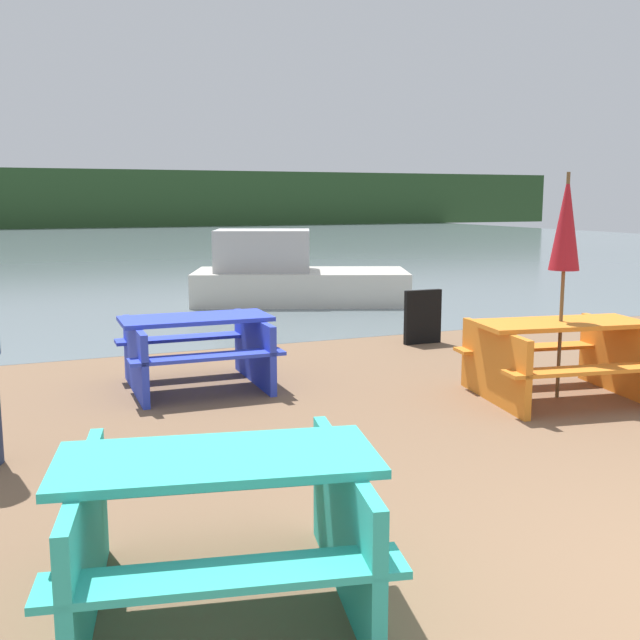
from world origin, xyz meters
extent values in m
cube|color=slate|center=(0.00, 32.48, 0.00)|extent=(60.00, 50.00, 0.00)
cube|color=#284723|center=(0.00, 52.48, 2.00)|extent=(80.00, 1.60, 4.00)
cube|color=#33B7A8|center=(-2.61, 1.25, 0.75)|extent=(1.65, 1.00, 0.04)
cube|color=#33B7A8|center=(-2.73, 0.71, 0.44)|extent=(1.56, 0.59, 0.04)
cube|color=#33B7A8|center=(-2.50, 1.78, 0.44)|extent=(1.56, 0.59, 0.04)
cube|color=#33B7A8|center=(-3.23, 1.38, 0.36)|extent=(0.35, 1.36, 0.73)
cube|color=#33B7A8|center=(-2.00, 1.12, 0.36)|extent=(0.35, 1.36, 0.73)
cube|color=orange|center=(1.57, 3.75, 0.76)|extent=(1.78, 0.96, 0.04)
cube|color=orange|center=(1.48, 3.21, 0.41)|extent=(1.72, 0.55, 0.04)
cube|color=orange|center=(1.66, 4.30, 0.41)|extent=(1.72, 0.55, 0.04)
cube|color=orange|center=(0.87, 3.87, 0.37)|extent=(0.29, 1.37, 0.74)
cube|color=orange|center=(2.27, 3.64, 0.37)|extent=(0.29, 1.37, 0.74)
cube|color=blue|center=(-1.71, 5.56, 0.74)|extent=(1.57, 0.73, 0.04)
cube|color=blue|center=(-1.72, 5.01, 0.44)|extent=(1.56, 0.31, 0.04)
cube|color=blue|center=(-1.70, 6.11, 0.44)|extent=(1.56, 0.31, 0.04)
cube|color=blue|center=(-2.34, 5.57, 0.36)|extent=(0.10, 1.38, 0.72)
cube|color=blue|center=(-1.07, 5.55, 0.36)|extent=(0.10, 1.38, 0.72)
cylinder|color=brown|center=(1.57, 3.75, 1.12)|extent=(0.04, 0.04, 2.25)
cone|color=#A81923|center=(1.57, 3.75, 1.77)|extent=(0.30, 0.30, 0.95)
cube|color=beige|center=(1.69, 11.29, 0.31)|extent=(4.43, 3.13, 0.62)
cube|color=#B2B2B2|center=(1.01, 11.56, 1.01)|extent=(2.12, 1.81, 0.78)
cube|color=black|center=(1.75, 6.77, 0.38)|extent=(0.55, 0.08, 0.75)
camera|label=1|loc=(-3.47, -2.13, 1.99)|focal=42.00mm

